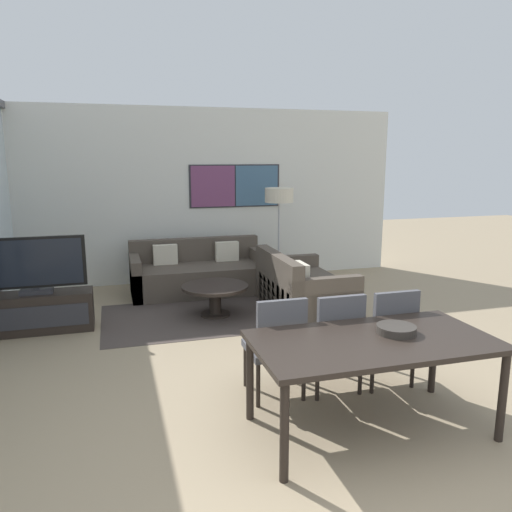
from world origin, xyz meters
name	(u,v)px	position (x,y,z in m)	size (l,w,h in m)	color
ground_plane	(372,497)	(0.00, 0.00, 0.00)	(24.00, 24.00, 0.00)	#9E896B
wall_back	(202,195)	(0.02, 5.74, 1.40)	(6.72, 0.09, 2.80)	silver
area_rug	(215,315)	(-0.19, 3.74, 0.00)	(2.86, 1.65, 0.01)	#473D38
tv_console	(39,312)	(-2.31, 3.73, 0.23)	(1.23, 0.41, 0.46)	black
television	(35,266)	(-2.31, 3.73, 0.79)	(1.13, 0.20, 0.67)	#2D2D33
sofa_main	(198,274)	(-0.19, 5.00, 0.27)	(2.02, 0.94, 0.77)	#51473D
sofa_side	(300,290)	(0.95, 3.67, 0.26)	(0.94, 1.53, 0.77)	#51473D
coffee_table	(215,293)	(-0.19, 3.74, 0.30)	(0.86, 0.86, 0.40)	black
dining_table	(373,348)	(0.37, 0.70, 0.65)	(1.77, 0.92, 0.72)	black
dining_chair_left	(277,342)	(-0.14, 1.38, 0.50)	(0.46, 0.46, 0.90)	#4C4C51
dining_chair_centre	(334,338)	(0.37, 1.35, 0.50)	(0.46, 0.46, 0.90)	#4C4C51
dining_chair_right	(387,332)	(0.88, 1.34, 0.50)	(0.46, 0.46, 0.90)	#4C4C51
fruit_bowl	(396,329)	(0.59, 0.76, 0.76)	(0.30, 0.30, 0.06)	#332D28
floor_lamp	(279,200)	(1.07, 4.93, 1.37)	(0.44, 0.44, 1.55)	#2D2D33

